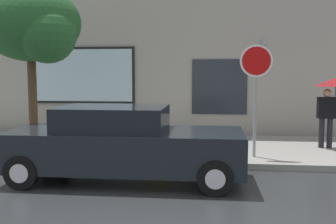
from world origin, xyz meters
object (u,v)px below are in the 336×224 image
(stop_sign, at_px, (256,78))
(street_tree, at_px, (34,26))
(pedestrian_with_umbrella, at_px, (333,91))
(parked_car, at_px, (123,144))
(fire_hydrant, at_px, (158,138))

(stop_sign, bearing_deg, street_tree, 177.85)
(pedestrian_with_umbrella, height_order, street_tree, street_tree)
(pedestrian_with_umbrella, relative_size, street_tree, 0.44)
(pedestrian_with_umbrella, relative_size, stop_sign, 0.70)
(parked_car, height_order, stop_sign, stop_sign)
(parked_car, distance_m, fire_hydrant, 2.01)
(fire_hydrant, bearing_deg, parked_car, -102.49)
(pedestrian_with_umbrella, bearing_deg, parked_car, -147.64)
(pedestrian_with_umbrella, height_order, stop_sign, stop_sign)
(parked_car, relative_size, street_tree, 1.10)
(pedestrian_with_umbrella, xyz_separation_m, street_tree, (-7.68, -1.15, 1.65))
(street_tree, bearing_deg, fire_hydrant, -0.69)
(fire_hydrant, xyz_separation_m, stop_sign, (2.35, -0.17, 1.49))
(pedestrian_with_umbrella, bearing_deg, stop_sign, -148.12)
(fire_hydrant, height_order, stop_sign, stop_sign)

